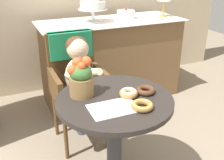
# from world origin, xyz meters

# --- Properties ---
(cafe_table) EXTENTS (0.72, 0.72, 0.72)m
(cafe_table) POSITION_xyz_m (0.00, 0.00, 0.51)
(cafe_table) COLOR #282321
(cafe_table) RESTS_ON ground
(wicker_chair) EXTENTS (0.42, 0.45, 0.95)m
(wicker_chair) POSITION_xyz_m (-0.04, 0.71, 0.64)
(wicker_chair) COLOR brown
(wicker_chair) RESTS_ON ground
(seated_child) EXTENTS (0.27, 0.32, 0.73)m
(seated_child) POSITION_xyz_m (-0.04, 0.56, 0.68)
(seated_child) COLOR beige
(seated_child) RESTS_ON ground
(paper_napkin) EXTENTS (0.28, 0.19, 0.00)m
(paper_napkin) POSITION_xyz_m (-0.06, -0.11, 0.72)
(paper_napkin) COLOR white
(paper_napkin) RESTS_ON cafe_table
(donut_front) EXTENTS (0.11, 0.11, 0.04)m
(donut_front) POSITION_xyz_m (0.09, -0.01, 0.74)
(donut_front) COLOR #AD7542
(donut_front) RESTS_ON cafe_table
(donut_mid) EXTENTS (0.13, 0.13, 0.04)m
(donut_mid) POSITION_xyz_m (0.09, -0.18, 0.74)
(donut_mid) COLOR #936033
(donut_mid) RESTS_ON cafe_table
(donut_side) EXTENTS (0.12, 0.12, 0.04)m
(donut_side) POSITION_xyz_m (0.21, -0.01, 0.74)
(donut_side) COLOR #4C2D19
(donut_side) RESTS_ON cafe_table
(flower_vase) EXTENTS (0.16, 0.15, 0.25)m
(flower_vase) POSITION_xyz_m (-0.17, 0.12, 0.83)
(flower_vase) COLOR brown
(flower_vase) RESTS_ON cafe_table
(display_counter) EXTENTS (1.56, 0.62, 0.90)m
(display_counter) POSITION_xyz_m (0.55, 1.30, 0.45)
(display_counter) COLOR brown
(display_counter) RESTS_ON ground
(tiered_cake_stand) EXTENTS (0.30, 0.30, 0.27)m
(tiered_cake_stand) POSITION_xyz_m (0.35, 1.30, 1.08)
(tiered_cake_stand) COLOR silver
(tiered_cake_stand) RESTS_ON display_counter
(round_layer_cake) EXTENTS (0.20, 0.20, 0.11)m
(round_layer_cake) POSITION_xyz_m (0.74, 1.34, 0.94)
(round_layer_cake) COLOR silver
(round_layer_cake) RESTS_ON display_counter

